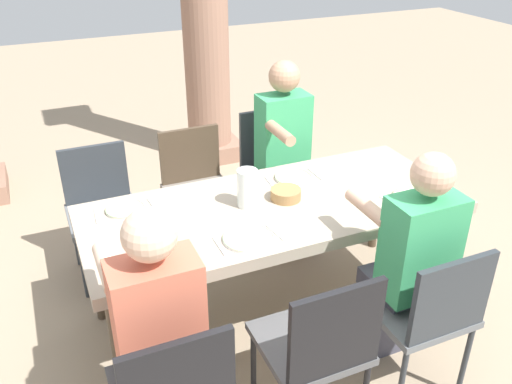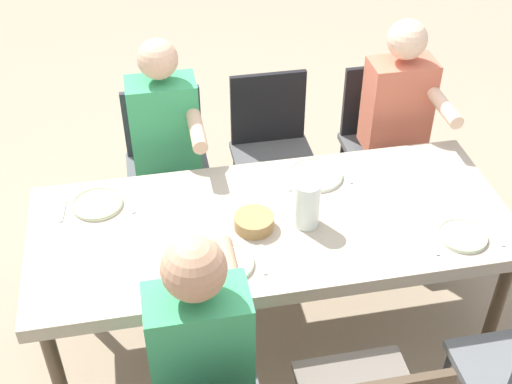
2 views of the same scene
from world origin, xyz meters
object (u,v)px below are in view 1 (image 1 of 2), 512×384
Objects in this scene: diner_guest_third at (407,262)px; diner_woman_green at (286,153)px; dining_table at (274,214)px; plate_0 at (125,209)px; chair_west_north at (101,203)px; chair_east_north at (273,166)px; chair_mid_north at (197,183)px; diner_man_white at (156,330)px; plate_1 at (248,238)px; bread_basket at (286,194)px; stone_column_centre at (204,2)px; plate_3 at (413,197)px; chair_east_south at (428,310)px; water_pitcher at (247,190)px; chair_mid_south at (319,344)px; plate_2 at (293,177)px.

diner_woman_green is at bearing 89.99° from diner_guest_third.
plate_0 is at bearing 161.07° from dining_table.
diner_woman_green reaches higher than diner_guest_third.
chair_east_north reaches higher than chair_west_north.
diner_woman_green reaches higher than chair_mid_north.
diner_man_white reaches higher than chair_west_north.
plate_1 is 1.49× the size of bread_basket.
diner_guest_third is at bearing -90.28° from stone_column_centre.
dining_table is 2.46× the size of chair_west_north.
plate_3 is at bearing -18.23° from dining_table.
chair_west_north is at bearing 138.24° from bread_basket.
chair_west_north is at bearing 116.77° from plate_1.
chair_east_south is at bearing -43.64° from plate_0.
diner_guest_third is at bearing -90.11° from chair_east_north.
bread_basket is at bearing 109.63° from chair_east_south.
plate_1 is at bearing -178.77° from plate_3.
diner_man_white reaches higher than plate_0.
plate_3 is at bearing -68.84° from diner_woman_green.
diner_woman_green is (-0.00, 1.50, 0.18)m from chair_east_south.
chair_mid_north is at bearing 110.99° from diner_guest_third.
chair_mid_south is at bearing -92.90° from water_pitcher.
chair_west_north reaches higher than plate_2.
plate_3 is 1.32× the size of bread_basket.
diner_woman_green is 5.95× the size of plate_2.
plate_3 is (0.35, -0.90, 0.04)m from diner_woman_green.
chair_west_north is at bearing -130.19° from stone_column_centre.
plate_0 is (0.07, 0.91, 0.07)m from diner_man_white.
chair_mid_south is (0.00, -1.70, 0.03)m from chair_mid_north.
dining_table is at bearing -77.76° from chair_mid_north.
dining_table is 2.28× the size of chair_east_north.
water_pitcher is (-0.88, 0.29, 0.09)m from plate_3.
dining_table is 9.74× the size of water_pitcher.
chair_mid_south is 1.80m from chair_east_north.
chair_east_south is 0.73m from plate_3.
chair_east_north is (1.23, 0.01, 0.03)m from chair_west_north.
diner_woman_green is 0.45× the size of stone_column_centre.
diner_guest_third reaches higher than chair_east_north.
bread_basket is at bearing -41.76° from chair_west_north.
chair_west_north is 4.99× the size of bread_basket.
bread_basket is at bearing 157.20° from plate_3.
chair_mid_north is 1.64m from diner_man_white.
diner_guest_third is 1.49m from plate_0.
stone_column_centre reaches higher than plate_1.
bread_basket reaches higher than plate_1.
chair_east_south is 0.69× the size of diner_guest_third.
diner_woman_green is 1.79m from diner_man_white.
diner_guest_third is at bearing -0.88° from diner_man_white.
diner_guest_third reaches higher than plate_1.
bread_basket is (-0.31, 0.70, 0.09)m from diner_guest_third.
stone_column_centre is at bearing 67.92° from chair_mid_north.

